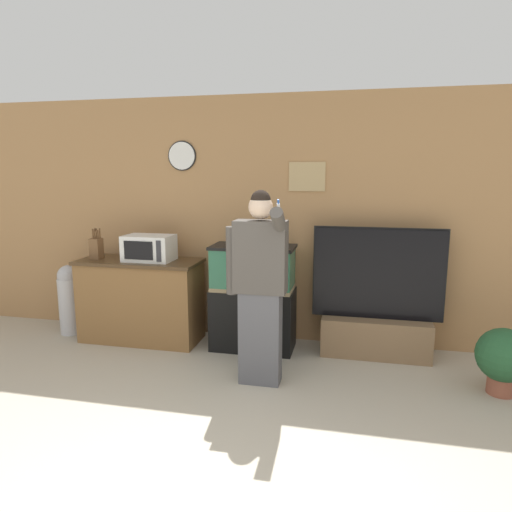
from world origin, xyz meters
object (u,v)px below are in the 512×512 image
Objects in this scene: tv_on_stand at (376,319)px; person_standing at (259,285)px; trash_bin at (70,298)px; knife_block at (96,248)px; microwave at (149,248)px; counter_island at (141,300)px; potted_plant at (504,357)px; aquarium_on_stand at (253,297)px.

tv_on_stand is 0.77× the size of person_standing.
trash_bin is at bearing -178.30° from tv_on_stand.
person_standing is at bearing -19.76° from knife_block.
trash_bin is at bearing 178.28° from microwave.
tv_on_stand is at bearing 1.70° from trash_bin.
tv_on_stand reaches higher than counter_island.
microwave is at bearing -1.72° from trash_bin.
tv_on_stand is 2.30× the size of potted_plant.
person_standing is (0.23, -0.75, 0.32)m from aquarium_on_stand.
knife_block is 0.59× the size of potted_plant.
person_standing is at bearing -26.36° from counter_island.
person_standing reaches higher than potted_plant.
trash_bin is (-2.12, -0.01, -0.14)m from aquarium_on_stand.
microwave is 0.61m from knife_block.
aquarium_on_stand is at bearing 1.16° from counter_island.
tv_on_stand reaches higher than potted_plant.
tv_on_stand is (2.35, 0.13, -0.65)m from microwave.
trash_bin reaches higher than potted_plant.
microwave reaches higher than aquarium_on_stand.
person_standing reaches higher than knife_block.
counter_island reaches higher than potted_plant.
potted_plant is at bearing -32.35° from tv_on_stand.
potted_plant is (3.95, -0.48, -0.69)m from knife_block.
tv_on_stand is at bearing 2.83° from knife_block.
microwave is 1.21m from aquarium_on_stand.
microwave is at bearing 151.89° from person_standing.
microwave is at bearing -176.84° from tv_on_stand.
tv_on_stand is 1.18m from potted_plant.
microwave is at bearing -4.78° from counter_island.
tv_on_stand is at bearing 40.00° from person_standing.
microwave is 1.53m from person_standing.
microwave is at bearing 1.56° from knife_block.
microwave is 0.64× the size of trash_bin.
trash_bin is (-2.35, 0.75, -0.46)m from person_standing.
potted_plant is (2.23, -0.54, -0.23)m from aquarium_on_stand.
counter_island is 4.01× the size of knife_block.
knife_block is (-0.61, -0.02, -0.01)m from microwave.
counter_island is 2.59× the size of microwave.
counter_island is at bearing -177.24° from tv_on_stand.
aquarium_on_stand is (1.24, 0.03, 0.10)m from counter_island.
counter_island reaches higher than trash_bin.
knife_block reaches higher than aquarium_on_stand.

